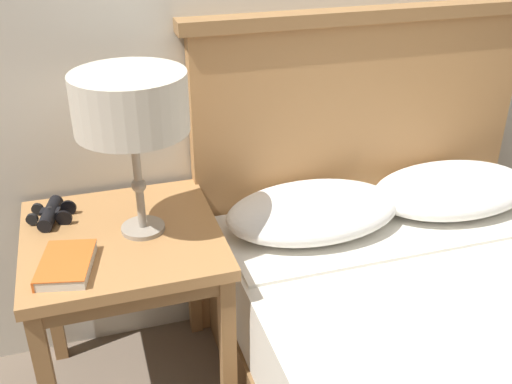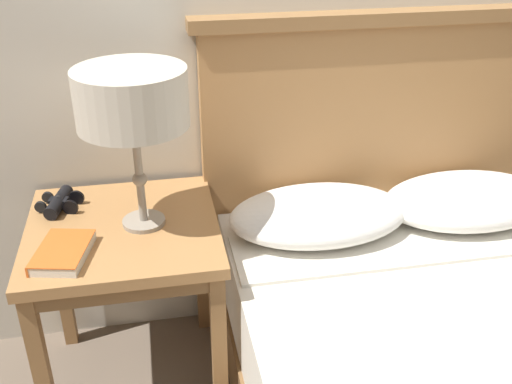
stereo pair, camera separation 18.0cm
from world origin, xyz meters
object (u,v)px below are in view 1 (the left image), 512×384
Objects in this scene: book_on_nightstand at (65,265)px; binoculars_pair at (51,213)px; table_lamp at (131,106)px; bed at (463,369)px; nightstand at (124,257)px.

book_on_nightstand is 1.37× the size of binoculars_pair.
book_on_nightstand is (-0.23, -0.14, -0.38)m from table_lamp.
bed is 1.22m from table_lamp.
nightstand is 0.36× the size of bed.
binoculars_pair is (-1.10, 0.65, 0.36)m from bed.
nightstand is at bearing 150.93° from bed.
bed is 7.88× the size of book_on_nightstand.
table_lamp is at bearing 149.14° from bed.
binoculars_pair reaches higher than nightstand.
bed is at bearing -18.53° from book_on_nightstand.
bed reaches higher than book_on_nightstand.
table_lamp is 2.14× the size of book_on_nightstand.
table_lamp reaches higher than book_on_nightstand.
nightstand is 0.24m from book_on_nightstand.
bed reaches higher than binoculars_pair.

